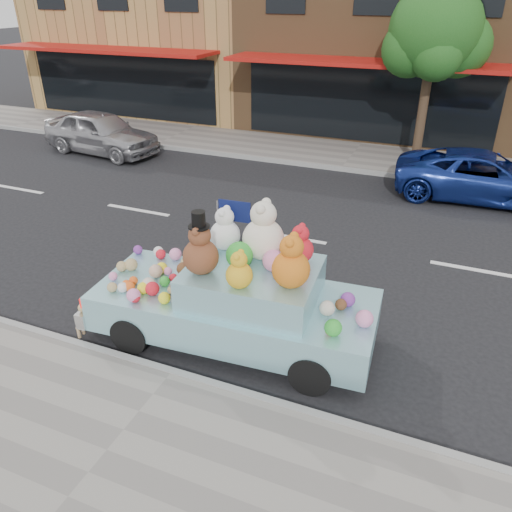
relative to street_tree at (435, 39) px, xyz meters
The scene contains 11 objects.
ground 7.79m from the street_tree, 107.20° to the right, with size 120.00×120.00×0.00m, color black.
near_sidewalk 13.70m from the street_tree, 98.83° to the right, with size 60.00×3.00×0.12m, color gray.
far_sidewalk 4.16m from the street_tree, behind, with size 60.00×3.00×0.12m, color gray.
near_kerb 12.28m from the street_tree, 99.96° to the right, with size 60.00×0.12×0.13m, color gray.
far_kerb 4.44m from the street_tree, 142.59° to the right, with size 60.00×0.12×0.13m, color gray.
storefront_left 13.19m from the street_tree, 155.73° to the left, with size 10.00×9.80×7.30m.
storefront_mid 5.79m from the street_tree, 110.50° to the left, with size 10.00×9.80×7.30m.
street_tree is the anchor object (origin of this frame).
car_silver 10.78m from the street_tree, 164.49° to the right, with size 1.66×4.13×1.41m, color #A8A7AC.
car_blue 4.33m from the street_tree, 51.19° to the right, with size 2.05×4.45×1.24m, color navy.
art_car 10.88m from the street_tree, 98.42° to the right, with size 4.59×2.04×2.30m.
Camera 1 is at (3.21, -9.63, 4.94)m, focal length 35.00 mm.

